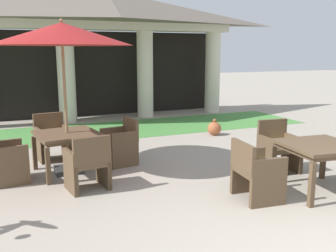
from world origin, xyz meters
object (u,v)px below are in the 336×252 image
Objects in this scene: patio_chair_mid_left_south at (88,164)px; patio_chair_near_foreground_north at (278,148)px; terracotta_urn at (214,128)px; patio_table_near_foreground at (320,150)px; patio_table_mid_left at (67,138)px; patio_chair_mid_left_east at (121,143)px; patio_umbrella_mid_left at (62,35)px; patio_chair_near_foreground_west at (256,171)px; patio_chair_mid_left_west at (5,157)px; patio_chair_mid_left_north at (52,139)px.

patio_chair_near_foreground_north is at bearing -14.83° from patio_chair_mid_left_south.
terracotta_urn is (0.42, 2.98, -0.24)m from patio_chair_near_foreground_north.
terracotta_urn is at bearing 82.56° from patio_table_near_foreground.
patio_table_mid_left is 1.31× the size of patio_chair_mid_left_south.
patio_chair_mid_left_east is at bearing 8.58° from patio_table_mid_left.
patio_chair_mid_left_east is (1.00, 0.15, -1.94)m from patio_umbrella_mid_left.
patio_table_near_foreground is at bearing 90.00° from patio_chair_near_foreground_north.
patio_chair_near_foreground_west is 2.04× the size of terracotta_urn.
patio_chair_mid_left_south reaches higher than patio_table_near_foreground.
patio_chair_mid_left_west is at bearing -159.89° from terracotta_urn.
patio_chair_mid_left_east is (-2.43, 1.50, -0.01)m from patio_chair_near_foreground_north.
patio_table_mid_left is at bearing 90.00° from patio_chair_mid_left_north.
patio_chair_mid_left_south is at bearing -116.17° from patio_chair_near_foreground_west.
patio_table_mid_left is at bearing -129.88° from patio_chair_near_foreground_west.
patio_chair_near_foreground_north reaches higher than terracotta_urn.
patio_chair_mid_left_south is at bearing 135.00° from patio_chair_mid_left_east.
patio_chair_near_foreground_west is 3.91m from patio_chair_mid_left_west.
terracotta_urn is (4.85, 1.77, -0.25)m from patio_chair_mid_left_west.
patio_chair_mid_left_west is 1.43m from patio_chair_mid_left_north.
terracotta_urn is at bearing 22.89° from patio_table_mid_left.
patio_chair_mid_left_north is 2.11× the size of terracotta_urn.
patio_chair_near_foreground_north is 1.04× the size of patio_chair_mid_left_east.
patio_chair_mid_left_east is 1.42m from patio_chair_mid_left_south.
patio_chair_near_foreground_west is 1.50m from patio_chair_near_foreground_north.
patio_table_mid_left is 1.03m from patio_chair_mid_left_north.
patio_chair_mid_left_south is (0.30, -1.99, 0.01)m from patio_chair_mid_left_north.
patio_chair_mid_left_north is 1.02× the size of patio_chair_mid_left_south.
patio_chair_mid_left_north reaches higher than patio_table_near_foreground.
patio_chair_mid_left_south is (0.15, -1.00, -0.21)m from patio_table_mid_left.
patio_chair_near_foreground_west is 4.24m from terracotta_urn.
patio_chair_near_foreground_west is at bearing 47.95° from patio_chair_mid_left_west.
patio_chair_mid_left_north is at bearing 90.00° from patio_chair_mid_left_south.
patio_table_mid_left is 1.03m from patio_chair_mid_left_east.
patio_chair_near_foreground_west is at bearing -45.57° from patio_table_mid_left.
patio_chair_mid_left_east is at bearing 45.00° from patio_chair_mid_left_south.
patio_chair_near_foreground_west reaches higher than terracotta_urn.
terracotta_urn is (3.70, 2.62, -0.24)m from patio_chair_mid_left_south.
patio_chair_near_foreground_north is 3.69m from patio_table_mid_left.
terracotta_urn is at bearing 163.74° from patio_chair_near_foreground_west.
patio_chair_mid_left_west is 2.22× the size of terracotta_urn.
patio_chair_near_foreground_west reaches higher than patio_table_mid_left.
patio_chair_mid_left_east is (-1.27, 2.46, -0.02)m from patio_chair_near_foreground_west.
patio_chair_near_foreground_north is at bearing 84.32° from patio_table_near_foreground.
patio_table_near_foreground is 2.70× the size of terracotta_urn.
patio_chair_mid_left_east is 3.22m from terracotta_urn.
patio_table_mid_left is at bearing -15.89° from patio_chair_near_foreground_north.
patio_chair_mid_left_west is at bearing 135.12° from patio_chair_mid_left_south.
patio_table_mid_left is 1.29× the size of patio_chair_mid_left_north.
patio_umbrella_mid_left is at bearing -129.88° from patio_chair_near_foreground_west.
patio_umbrella_mid_left is at bearing 90.00° from patio_chair_mid_left_east.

